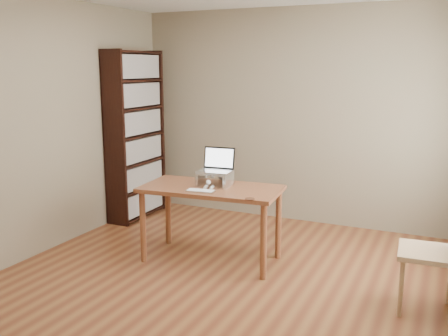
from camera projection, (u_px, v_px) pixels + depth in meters
room at (216, 141)px, 4.08m from camera, size 4.04×4.54×2.64m
bookshelf at (136, 135)px, 6.27m from camera, size 0.30×0.90×2.10m
desk at (211, 197)px, 4.88m from camera, size 1.40×0.78×0.75m
laptop_stand at (215, 177)px, 4.92m from camera, size 0.32×0.25×0.13m
laptop at (217, 165)px, 4.95m from camera, size 0.34×0.29×0.23m
keyboard at (201, 191)px, 4.66m from camera, size 0.28×0.14×0.02m
coaster at (250, 199)px, 4.41m from camera, size 0.09×0.09×0.01m
cat at (214, 178)px, 4.96m from camera, size 0.25×0.48×0.15m
chair at (441, 246)px, 3.83m from camera, size 0.48×0.48×1.02m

